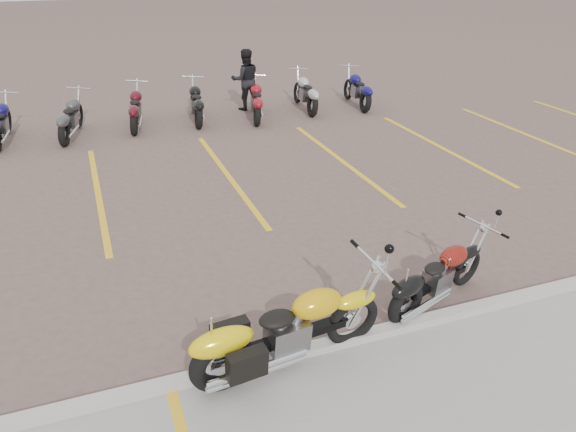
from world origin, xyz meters
TOP-DOWN VIEW (x-y plane):
  - ground at (0.00, 0.00)m, footprint 100.00×100.00m
  - curb at (0.00, -2.00)m, footprint 60.00×0.18m
  - parking_stripes at (0.00, 4.00)m, footprint 38.00×5.50m
  - yellow_cruiser at (-0.97, -2.10)m, footprint 2.44×0.48m
  - flame_cruiser at (1.39, -1.62)m, footprint 1.90×0.79m
  - person_b at (1.94, 9.06)m, footprint 0.93×0.76m
  - bg_bike_row at (-2.24, 8.15)m, footprint 15.79×2.07m

SIDE VIEW (x-z plane):
  - ground at x=0.00m, z-range 0.00..0.00m
  - parking_stripes at x=0.00m, z-range 0.00..0.01m
  - curb at x=0.00m, z-range 0.00..0.12m
  - flame_cruiser at x=1.39m, z-range 0.00..0.81m
  - yellow_cruiser at x=-0.97m, z-range 0.00..1.00m
  - bg_bike_row at x=-2.24m, z-range 0.00..1.10m
  - person_b at x=1.94m, z-range 0.00..1.78m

